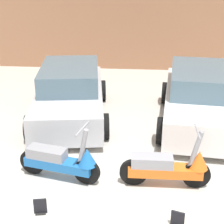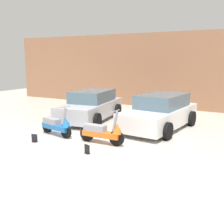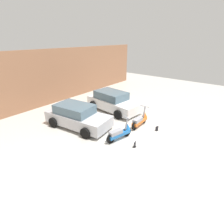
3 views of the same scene
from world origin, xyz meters
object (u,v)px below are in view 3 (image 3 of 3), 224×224
Objects in this scene: placard_near_right_scooter at (157,129)px; scooter_front_right at (140,120)px; car_rear_center at (113,101)px; car_rear_left at (77,116)px; placard_near_left_scooter at (135,145)px; scooter_front_left at (120,132)px.

scooter_front_right is at bearing 93.86° from placard_near_right_scooter.
car_rear_center is (0.90, 2.72, 0.24)m from scooter_front_right.
car_rear_left is 3.15m from car_rear_center.
car_rear_center reaches higher than placard_near_right_scooter.
car_rear_center reaches higher than placard_near_left_scooter.
car_rear_left is at bearing 121.41° from placard_near_right_scooter.
car_rear_center is at bearing 77.50° from placard_near_right_scooter.
scooter_front_left is at bearing 177.87° from scooter_front_right.
car_rear_left is 0.99× the size of car_rear_center.
scooter_front_left is at bearing 151.16° from placard_near_right_scooter.
scooter_front_left is at bearing -40.52° from car_rear_center.
scooter_front_right is 3.60m from car_rear_left.
car_rear_center is (2.77, 2.67, 0.24)m from scooter_front_left.
car_rear_center is 15.31× the size of placard_near_right_scooter.
scooter_front_right is 6.00× the size of placard_near_left_scooter.
scooter_front_left reaches higher than placard_near_right_scooter.
car_rear_left is at bearing 93.70° from placard_near_left_scooter.
car_rear_center reaches higher than scooter_front_left.
car_rear_left reaches higher than scooter_front_right.
scooter_front_right is at bearing 31.27° from car_rear_left.
car_rear_center reaches higher than scooter_front_right.
scooter_front_left is at bearing 0.37° from car_rear_left.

